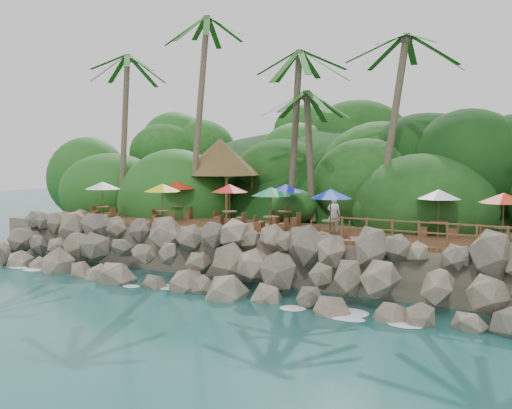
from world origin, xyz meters
The scene contains 12 objects.
ground centered at (0.00, 0.00, 0.00)m, with size 140.00×140.00×0.00m, color #19514F.
land_base centered at (0.00, 16.00, 1.05)m, with size 32.00×25.20×2.10m, color gray.
jungle_hill centered at (0.00, 23.50, 0.00)m, with size 44.80×28.00×15.40m, color #143811.
seawall centered at (0.00, 2.00, 1.15)m, with size 29.00×4.00×2.30m, color gray, non-canonical shape.
terrace centered at (0.00, 6.00, 2.20)m, with size 26.00×5.00×0.20m, color brown.
jungle_foliage centered at (0.00, 15.00, 0.00)m, with size 44.00×16.00×12.00m, color #143811, non-canonical shape.
foam_line centered at (0.00, 0.30, 0.03)m, with size 25.20×0.80×0.06m.
palms centered at (0.99, 8.86, 11.60)m, with size 31.74×6.85×13.15m.
palapa centered at (-4.85, 9.85, 5.79)m, with size 4.78×4.78×4.60m.
dining_clusters centered at (0.82, 5.54, 4.05)m, with size 22.85×4.85×2.11m.
railing centered at (9.00, 3.65, 2.91)m, with size 7.20×0.10×1.00m.
waiter centered at (4.36, 5.84, 3.14)m, with size 0.61×0.40×1.68m, color silver.
Camera 1 is at (15.73, -20.11, 5.95)m, focal length 42.34 mm.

